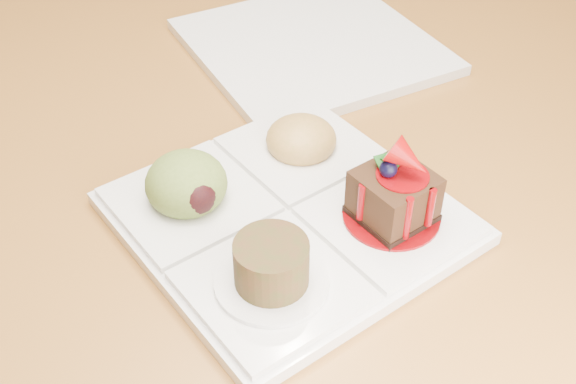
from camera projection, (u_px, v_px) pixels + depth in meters
ground at (234, 301)px, 1.52m from camera, size 6.00×6.00×0.00m
dining_table at (211, 1)px, 1.08m from camera, size 1.00×1.80×0.75m
sampler_plate at (284, 205)px, 0.60m from camera, size 0.27×0.27×0.10m
second_plate at (312, 46)px, 0.83m from camera, size 0.27×0.27×0.01m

